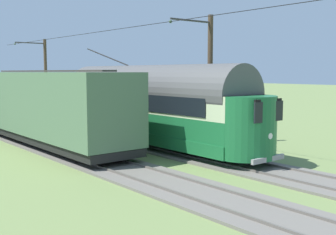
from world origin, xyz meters
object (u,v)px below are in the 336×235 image
Objects in this scene: boxcar_adjacent at (48,106)px; catenary_pole_foreground at (45,75)px; vintage_streetcar at (149,104)px; catenary_pole_mid_near at (209,78)px.

catenary_pole_foreground is (-6.90, -16.50, 1.47)m from boxcar_adjacent.
catenary_pole_foreground is (-2.66, -19.73, 1.39)m from vintage_streetcar.
boxcar_adjacent is at bearing -35.88° from catenary_pole_mid_near.
catenary_pole_mid_near is at bearing 144.12° from boxcar_adjacent.
vintage_streetcar reaches higher than boxcar_adjacent.
vintage_streetcar is 19.96m from catenary_pole_foreground.
vintage_streetcar is at bearing 142.63° from boxcar_adjacent.
catenary_pole_foreground reaches higher than vintage_streetcar.
boxcar_adjacent is 8.64m from catenary_pole_mid_near.
catenary_pole_mid_near is (-6.90, 4.99, 1.47)m from boxcar_adjacent.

